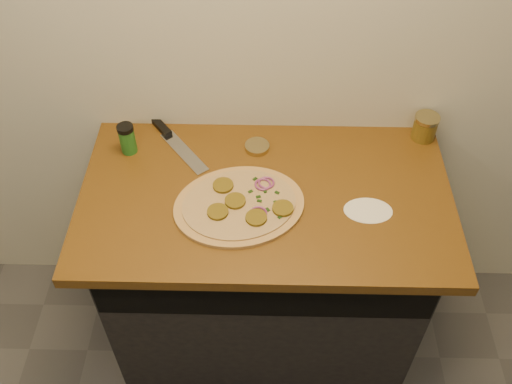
{
  "coord_description": "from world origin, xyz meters",
  "views": [
    {
      "loc": [
        -0.0,
        0.18,
        2.25
      ],
      "look_at": [
        -0.03,
        1.38,
        0.95
      ],
      "focal_mm": 40.0,
      "sensor_mm": 36.0,
      "label": 1
    }
  ],
  "objects_px": {
    "pizza": "(240,205)",
    "chefs_knife": "(171,137)",
    "salsa_jar": "(425,127)",
    "spice_shaker": "(127,139)"
  },
  "relations": [
    {
      "from": "salsa_jar",
      "to": "spice_shaker",
      "type": "relative_size",
      "value": 0.84
    },
    {
      "from": "spice_shaker",
      "to": "chefs_knife",
      "type": "bearing_deg",
      "value": 25.56
    },
    {
      "from": "pizza",
      "to": "spice_shaker",
      "type": "relative_size",
      "value": 4.45
    },
    {
      "from": "chefs_knife",
      "to": "salsa_jar",
      "type": "height_order",
      "value": "salsa_jar"
    },
    {
      "from": "chefs_knife",
      "to": "salsa_jar",
      "type": "bearing_deg",
      "value": 1.89
    },
    {
      "from": "pizza",
      "to": "chefs_knife",
      "type": "bearing_deg",
      "value": 129.4
    },
    {
      "from": "pizza",
      "to": "chefs_knife",
      "type": "distance_m",
      "value": 0.4
    },
    {
      "from": "salsa_jar",
      "to": "spice_shaker",
      "type": "xyz_separation_m",
      "value": [
        -1.02,
        -0.09,
        0.01
      ]
    },
    {
      "from": "salsa_jar",
      "to": "pizza",
      "type": "bearing_deg",
      "value": -151.57
    },
    {
      "from": "pizza",
      "to": "salsa_jar",
      "type": "relative_size",
      "value": 5.31
    }
  ]
}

